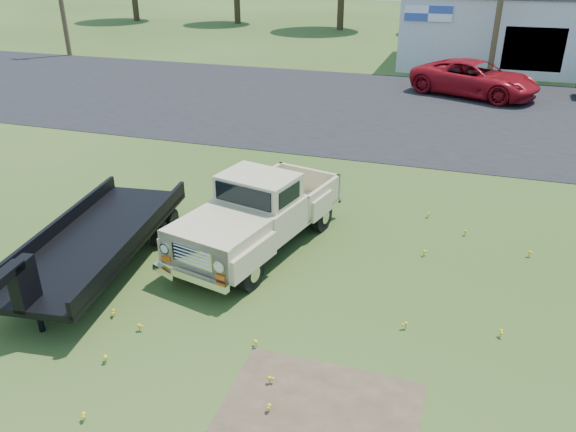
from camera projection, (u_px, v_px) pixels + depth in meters
The scene contains 8 objects.
ground at pixel (288, 289), 11.65m from camera, with size 140.00×140.00×0.00m, color #284215.
asphalt_lot at pixel (393, 109), 24.52m from camera, with size 90.00×14.00×0.02m, color black.
dirt_patch_a at pixel (322, 407), 8.67m from camera, with size 3.00×2.00×0.01m, color #473926.
dirt_patch_b at pixel (257, 209), 15.21m from camera, with size 2.20×1.60×0.01m, color #473926.
commercial_building at pixel (530, 30), 32.26m from camera, with size 14.20×8.20×4.15m.
vintage_pickup_truck at pixel (259, 212), 12.83m from camera, with size 1.99×5.11×1.86m, color tan, non-canonical shape.
flatbed_trailer at pixel (96, 235), 12.04m from camera, with size 2.00×6.01×1.64m, color black, non-canonical shape.
red_pickup at pixel (475, 79), 26.32m from camera, with size 2.69×5.83×1.62m, color maroon.
Camera 1 is at (2.99, -9.38, 6.42)m, focal length 35.00 mm.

